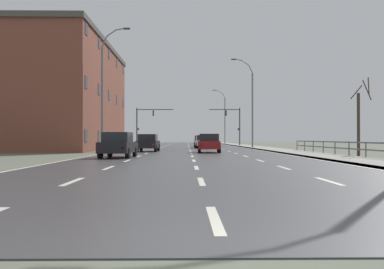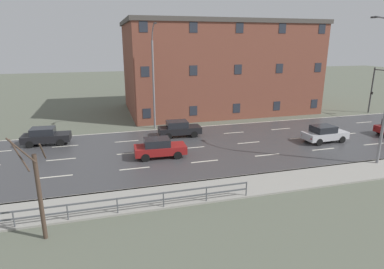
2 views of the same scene
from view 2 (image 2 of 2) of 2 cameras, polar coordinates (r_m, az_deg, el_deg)
The scene contains 9 objects.
ground_plane at distance 34.47m, azimuth 22.37°, elevation -0.35°, with size 160.00×160.00×0.12m.
street_lamp_left_bank at distance 33.91m, azimuth -6.81°, elevation 9.68°, with size 2.48×0.24×10.74m.
traffic_signal_left at distance 47.22m, azimuth 30.24°, elevation 7.77°, with size 5.67×0.36×5.84m.
car_near_left at distance 25.99m, azimuth -5.78°, elevation -2.32°, with size 1.97×4.17×1.57m.
car_distant at distance 32.22m, azimuth 22.38°, elevation 0.16°, with size 2.00×4.18×1.57m.
car_far_right at distance 31.57m, azimuth -2.31°, elevation 1.07°, with size 1.95×4.16×1.57m.
car_near_right at distance 31.90m, azimuth -24.47°, elevation -0.24°, with size 1.98×4.17×1.57m.
brick_building at distance 44.49m, azimuth 4.46°, elevation 11.93°, with size 14.23×24.19×11.55m.
bare_tree_mid at distance 16.40m, azimuth -25.50°, elevation -9.30°, with size 1.25×1.37×5.15m.
Camera 2 is at (25.84, 27.05, 8.97)m, focal length 30.16 mm.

